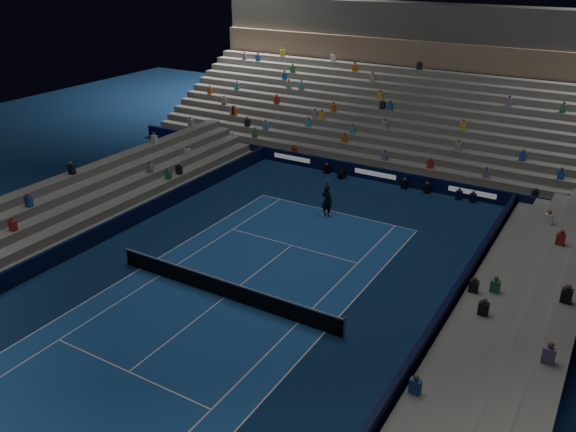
# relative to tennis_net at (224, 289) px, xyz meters

# --- Properties ---
(ground) EXTENTS (90.00, 90.00, 0.00)m
(ground) POSITION_rel_tennis_net_xyz_m (0.00, 0.00, -0.50)
(ground) COLOR #0B2147
(ground) RESTS_ON ground
(court_surface) EXTENTS (10.97, 23.77, 0.01)m
(court_surface) POSITION_rel_tennis_net_xyz_m (0.00, 0.00, -0.50)
(court_surface) COLOR navy
(court_surface) RESTS_ON ground
(sponsor_barrier_far) EXTENTS (44.00, 0.25, 1.00)m
(sponsor_barrier_far) POSITION_rel_tennis_net_xyz_m (0.00, 18.50, -0.00)
(sponsor_barrier_far) COLOR black
(sponsor_barrier_far) RESTS_ON ground
(sponsor_barrier_east) EXTENTS (0.25, 37.00, 1.00)m
(sponsor_barrier_east) POSITION_rel_tennis_net_xyz_m (9.70, 0.00, -0.00)
(sponsor_barrier_east) COLOR black
(sponsor_barrier_east) RESTS_ON ground
(sponsor_barrier_west) EXTENTS (0.25, 37.00, 1.00)m
(sponsor_barrier_west) POSITION_rel_tennis_net_xyz_m (-9.70, 0.00, -0.00)
(sponsor_barrier_west) COLOR black
(sponsor_barrier_west) RESTS_ON ground
(grandstand_main) EXTENTS (44.00, 15.20, 11.20)m
(grandstand_main) POSITION_rel_tennis_net_xyz_m (0.00, 27.90, 2.87)
(grandstand_main) COLOR slate
(grandstand_main) RESTS_ON ground
(grandstand_east) EXTENTS (5.00, 37.00, 2.50)m
(grandstand_east) POSITION_rel_tennis_net_xyz_m (13.17, 0.00, 0.41)
(grandstand_east) COLOR slate
(grandstand_east) RESTS_ON ground
(grandstand_west) EXTENTS (5.00, 37.00, 2.50)m
(grandstand_west) POSITION_rel_tennis_net_xyz_m (-13.17, 0.00, 0.41)
(grandstand_west) COLOR slate
(grandstand_west) RESTS_ON ground
(tennis_net) EXTENTS (12.90, 0.10, 1.10)m
(tennis_net) POSITION_rel_tennis_net_xyz_m (0.00, 0.00, 0.00)
(tennis_net) COLOR #B2B2B7
(tennis_net) RESTS_ON ground
(tennis_player) EXTENTS (0.79, 0.56, 2.06)m
(tennis_player) POSITION_rel_tennis_net_xyz_m (-0.20, 11.11, 0.52)
(tennis_player) COLOR black
(tennis_player) RESTS_ON ground
(broadcast_camera) EXTENTS (0.56, 0.93, 0.55)m
(broadcast_camera) POSITION_rel_tennis_net_xyz_m (-2.32, 17.62, -0.22)
(broadcast_camera) COLOR black
(broadcast_camera) RESTS_ON ground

